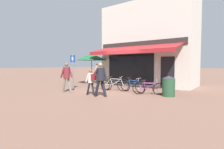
# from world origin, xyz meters

# --- Properties ---
(ground_plane) EXTENTS (160.00, 160.00, 0.00)m
(ground_plane) POSITION_xyz_m (0.00, 0.00, 0.00)
(ground_plane) COLOR brown
(shop_front) EXTENTS (6.97, 4.83, 6.22)m
(shop_front) POSITION_xyz_m (0.25, 4.19, 3.10)
(shop_front) COLOR beige
(shop_front) RESTS_ON ground_plane
(bike_rack_rail) EXTENTS (3.78, 0.04, 0.57)m
(bike_rack_rail) POSITION_xyz_m (0.65, 0.23, 0.48)
(bike_rack_rail) COLOR #47494F
(bike_rack_rail) RESTS_ON ground_plane
(bicycle_orange) EXTENTS (1.70, 0.52, 0.80)m
(bicycle_orange) POSITION_xyz_m (-1.07, -0.05, 0.35)
(bicycle_orange) COLOR black
(bicycle_orange) RESTS_ON ground_plane
(bicycle_silver) EXTENTS (1.75, 0.65, 0.88)m
(bicycle_silver) POSITION_xyz_m (0.11, -0.09, 0.39)
(bicycle_silver) COLOR black
(bicycle_silver) RESTS_ON ground_plane
(bicycle_blue) EXTENTS (1.74, 0.52, 0.84)m
(bicycle_blue) POSITION_xyz_m (1.23, 0.14, 0.37)
(bicycle_blue) COLOR black
(bicycle_blue) RESTS_ON ground_plane
(bicycle_purple) EXTENTS (1.56, 0.91, 0.81)m
(bicycle_purple) POSITION_xyz_m (2.33, -0.11, 0.35)
(bicycle_purple) COLOR black
(bicycle_purple) RESTS_ON ground_plane
(pedestrian_adult) EXTENTS (0.59, 0.70, 1.69)m
(pedestrian_adult) POSITION_xyz_m (0.67, -2.03, 1.02)
(pedestrian_adult) COLOR black
(pedestrian_adult) RESTS_ON ground_plane
(pedestrian_child) EXTENTS (0.53, 0.42, 1.35)m
(pedestrian_child) POSITION_xyz_m (0.02, -2.01, 0.84)
(pedestrian_child) COLOR black
(pedestrian_child) RESTS_ON ground_plane
(pedestrian_second_adult) EXTENTS (0.58, 0.59, 1.71)m
(pedestrian_second_adult) POSITION_xyz_m (-1.69, -2.20, 1.03)
(pedestrian_second_adult) COLOR slate
(pedestrian_second_adult) RESTS_ON ground_plane
(litter_bin) EXTENTS (0.63, 0.63, 1.02)m
(litter_bin) POSITION_xyz_m (3.33, 0.08, 0.51)
(litter_bin) COLOR #23472D
(litter_bin) RESTS_ON ground_plane
(parking_sign) EXTENTS (0.44, 0.07, 2.23)m
(parking_sign) POSITION_xyz_m (-2.25, -1.27, 1.37)
(parking_sign) COLOR slate
(parking_sign) RESTS_ON ground_plane
(cafe_parasol) EXTENTS (2.45, 2.45, 2.49)m
(cafe_parasol) POSITION_xyz_m (-3.59, 1.83, 2.20)
(cafe_parasol) COLOR #4C3D2D
(cafe_parasol) RESTS_ON ground_plane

